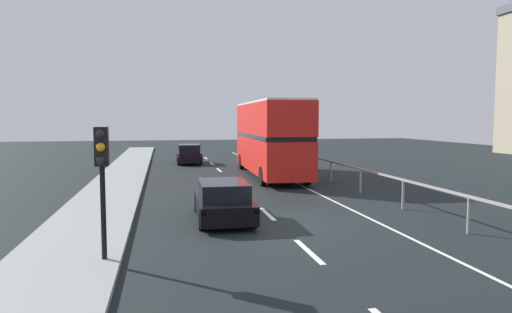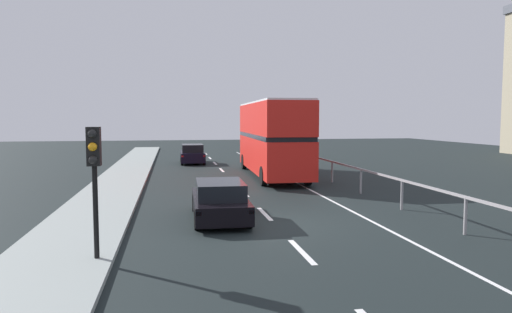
{
  "view_description": "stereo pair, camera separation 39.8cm",
  "coord_description": "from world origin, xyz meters",
  "views": [
    {
      "loc": [
        -3.64,
        -14.44,
        3.41
      ],
      "look_at": [
        0.6,
        6.56,
        1.66
      ],
      "focal_mm": 32.47,
      "sensor_mm": 36.0,
      "label": 1
    },
    {
      "loc": [
        -3.25,
        -14.51,
        3.41
      ],
      "look_at": [
        0.6,
        6.56,
        1.66
      ],
      "focal_mm": 32.47,
      "sensor_mm": 36.0,
      "label": 2
    }
  ],
  "objects": [
    {
      "name": "hatchback_car_near",
      "position": [
        -1.67,
        0.94,
        0.64
      ],
      "size": [
        1.88,
        4.3,
        1.32
      ],
      "rotation": [
        0.0,
        0.0,
        -0.02
      ],
      "color": "black",
      "rests_on": "ground"
    },
    {
      "name": "near_sidewalk_kerb",
      "position": [
        -6.0,
        0.0,
        0.07
      ],
      "size": [
        2.71,
        80.0,
        0.14
      ],
      "primitive_type": "cube",
      "color": "gray",
      "rests_on": "ground"
    },
    {
      "name": "double_decker_bus_red",
      "position": [
        2.59,
        12.21,
        2.35
      ],
      "size": [
        2.87,
        11.03,
        4.39
      ],
      "rotation": [
        0.0,
        0.0,
        -0.03
      ],
      "color": "red",
      "rests_on": "ground"
    },
    {
      "name": "traffic_signal_pole",
      "position": [
        -5.02,
        -3.38,
        2.45
      ],
      "size": [
        0.3,
        0.42,
        3.08
      ],
      "color": "black",
      "rests_on": "near_sidewalk_kerb"
    },
    {
      "name": "lane_paint_markings",
      "position": [
        1.97,
        8.9,
        0.0
      ],
      "size": [
        3.41,
        46.0,
        0.01
      ],
      "color": "silver",
      "rests_on": "ground"
    },
    {
      "name": "sedan_car_ahead",
      "position": [
        -1.71,
        20.93,
        0.7
      ],
      "size": [
        1.82,
        4.05,
        1.47
      ],
      "rotation": [
        0.0,
        0.0,
        -0.01
      ],
      "color": "black",
      "rests_on": "ground"
    },
    {
      "name": "bridge_side_railing",
      "position": [
        5.21,
        9.0,
        0.94
      ],
      "size": [
        0.1,
        42.0,
        1.15
      ],
      "color": "gray",
      "rests_on": "ground"
    },
    {
      "name": "ground_plane",
      "position": [
        0.0,
        0.0,
        -0.05
      ],
      "size": [
        75.3,
        120.0,
        0.1
      ],
      "primitive_type": "cube",
      "color": "black"
    }
  ]
}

